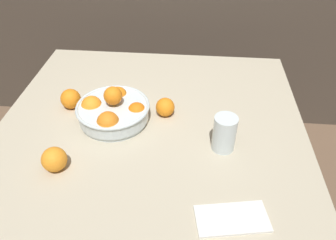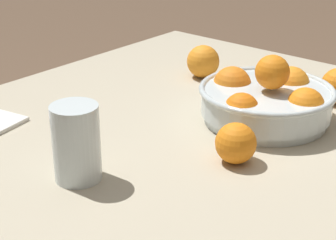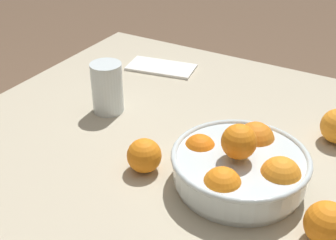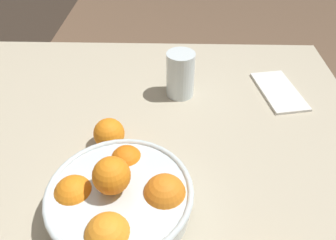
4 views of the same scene
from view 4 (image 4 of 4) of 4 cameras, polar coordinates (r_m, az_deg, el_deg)
dining_table at (r=0.82m, az=-4.71°, el=-10.06°), size 1.17×1.17×0.71m
fruit_bowl at (r=0.65m, az=-8.27°, el=-13.43°), size 0.28×0.28×0.14m
juice_glass at (r=0.94m, az=2.16°, el=7.51°), size 0.08×0.08×0.13m
orange_loose_front at (r=0.79m, az=-10.22°, el=-2.31°), size 0.07×0.07×0.07m
napkin at (r=1.03m, az=18.75°, el=4.80°), size 0.22×0.14×0.01m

